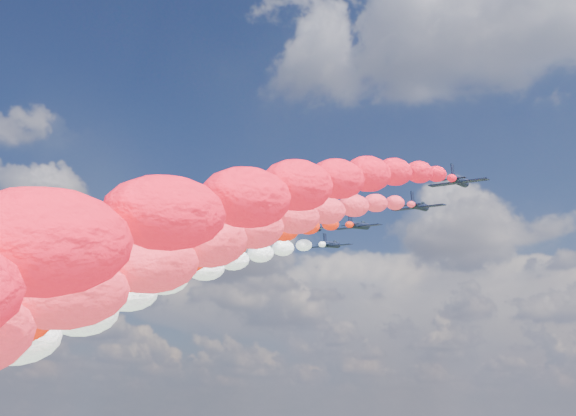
% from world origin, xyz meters
% --- Properties ---
extents(jet_0, '(8.36, 11.25, 4.29)m').
position_xyz_m(jet_0, '(-30.15, -4.89, 103.73)').
color(jet_0, black).
extents(jet_1, '(8.53, 11.37, 4.29)m').
position_xyz_m(jet_1, '(-20.62, 3.99, 103.73)').
color(jet_1, black).
extents(jet_2, '(8.18, 11.12, 4.29)m').
position_xyz_m(jet_2, '(-11.84, 14.27, 103.73)').
color(jet_2, black).
extents(trail_2, '(6.11, 110.93, 43.95)m').
position_xyz_m(trail_2, '(-11.84, -42.61, 83.98)').
color(trail_2, '#0559FF').
extents(jet_3, '(8.02, 11.00, 4.29)m').
position_xyz_m(jet_3, '(0.90, 10.76, 103.73)').
color(jet_3, black).
extents(trail_3, '(6.11, 110.93, 43.95)m').
position_xyz_m(trail_3, '(0.90, -46.13, 83.98)').
color(trail_3, white).
extents(jet_4, '(8.67, 11.47, 4.29)m').
position_xyz_m(jet_4, '(-0.70, 24.39, 103.73)').
color(jet_4, black).
extents(trail_4, '(6.11, 110.93, 43.95)m').
position_xyz_m(trail_4, '(-0.70, -32.49, 83.98)').
color(trail_4, white).
extents(jet_5, '(8.30, 11.21, 4.29)m').
position_xyz_m(jet_5, '(9.11, 12.74, 103.73)').
color(jet_5, black).
extents(trail_5, '(6.11, 110.93, 43.95)m').
position_xyz_m(trail_5, '(9.11, -44.15, 83.98)').
color(trail_5, '#F71D0A').
extents(jet_6, '(8.18, 11.11, 4.29)m').
position_xyz_m(jet_6, '(21.83, 5.19, 103.73)').
color(jet_6, black).
extents(trail_6, '(6.11, 110.93, 43.95)m').
position_xyz_m(trail_6, '(21.83, -51.69, 83.98)').
color(trail_6, '#F92A3D').
extents(jet_7, '(8.09, 11.05, 4.29)m').
position_xyz_m(jet_7, '(30.44, -4.96, 103.73)').
color(jet_7, black).
extents(trail_7, '(6.11, 110.93, 43.95)m').
position_xyz_m(trail_7, '(30.44, -61.85, 83.98)').
color(trail_7, red).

